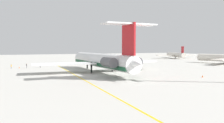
{
  "coord_description": "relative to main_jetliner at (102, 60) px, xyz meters",
  "views": [
    {
      "loc": [
        64.42,
        -14.44,
        7.74
      ],
      "look_at": [
        -0.56,
        15.51,
        3.17
      ],
      "focal_mm": 36.08,
      "sensor_mm": 36.0,
      "label": 1
    }
  ],
  "objects": [
    {
      "name": "ground_crew_portside",
      "position": [
        -20.97,
        24.72,
        -2.64
      ],
      "size": [
        0.26,
        0.37,
        1.64
      ],
      "rotation": [
        0.0,
        0.0,
        2.6
      ],
      "color": "black",
      "rests_on": "ground"
    },
    {
      "name": "taxiway_centreline",
      "position": [
        -1.3,
        -9.06,
        -3.67
      ],
      "size": [
        97.53,
        6.25,
        0.01
      ],
      "primitive_type": "cube",
      "rotation": [
        0.0,
        0.0,
        3.08
      ],
      "color": "gold",
      "rests_on": "ground"
    },
    {
      "name": "ground_crew_near_tail",
      "position": [
        -24.34,
        -25.21,
        -2.64
      ],
      "size": [
        0.42,
        0.26,
        1.64
      ],
      "rotation": [
        0.0,
        0.0,
        1.57
      ],
      "color": "black",
      "rests_on": "ground"
    },
    {
      "name": "ground_crew_near_nose",
      "position": [
        -25.06,
        -15.12,
        -2.63
      ],
      "size": [
        0.26,
        0.41,
        1.65
      ],
      "rotation": [
        0.0,
        0.0,
        3.43
      ],
      "color": "black",
      "rests_on": "ground"
    },
    {
      "name": "ground",
      "position": [
        -0.74,
        -11.53,
        -3.67
      ],
      "size": [
        369.86,
        369.86,
        0.0
      ],
      "primitive_type": "plane",
      "color": "#B7B5AD"
    },
    {
      "name": "ground_crew_starboard",
      "position": [
        -24.87,
        -20.0,
        -2.6
      ],
      "size": [
        0.42,
        0.27,
        1.7
      ],
      "rotation": [
        0.0,
        0.0,
        4.51
      ],
      "color": "black",
      "rests_on": "ground"
    },
    {
      "name": "airliner_far_left",
      "position": [
        -61.36,
        80.6,
        -1.24
      ],
      "size": [
        27.13,
        27.18,
        8.26
      ],
      "rotation": [
        0.0,
        0.0,
        2.83
      ],
      "color": "silver",
      "rests_on": "ground"
    },
    {
      "name": "safety_cone_nose",
      "position": [
        21.35,
        19.15,
        -3.4
      ],
      "size": [
        0.4,
        0.4,
        0.55
      ],
      "primitive_type": "cone",
      "color": "#EA590F",
      "rests_on": "ground"
    },
    {
      "name": "main_jetliner",
      "position": [
        0.0,
        0.0,
        0.0
      ],
      "size": [
        46.16,
        41.12,
        13.47
      ],
      "rotation": [
        0.0,
        0.0,
        3.15
      ],
      "color": "white",
      "rests_on": "ground"
    },
    {
      "name": "safety_cone_wingtip",
      "position": [
        -25.78,
        -22.49,
        -3.4
      ],
      "size": [
        0.4,
        0.4,
        0.55
      ],
      "primitive_type": "cone",
      "color": "#EA590F",
      "rests_on": "ground"
    }
  ]
}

